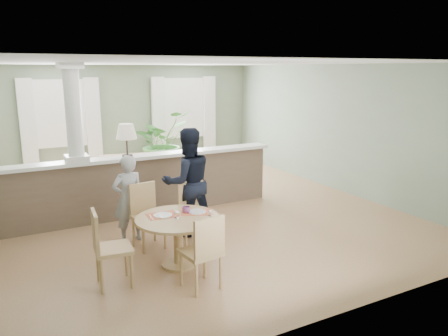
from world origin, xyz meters
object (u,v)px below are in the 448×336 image
chair_side (107,245)px  man_person (188,182)px  dining_table (178,227)px  child_person (128,199)px  chair_far_man (193,208)px  chair_near (204,249)px  sofa (152,174)px  houseplant (162,142)px  chair_far_boy (146,212)px

chair_side → man_person: man_person is taller
dining_table → child_person: bearing=106.6°
chair_far_man → chair_near: size_ratio=0.97×
sofa → houseplant: size_ratio=1.73×
chair_far_boy → chair_far_man: 0.71m
chair_far_man → man_person: 0.45m
chair_side → child_person: child_person is taller
child_person → houseplant: bearing=-122.1°
houseplant → child_person: (-2.05, -4.09, -0.12)m
chair_far_boy → child_person: child_person is taller
dining_table → man_person: man_person is taller
dining_table → chair_far_boy: bearing=100.9°
dining_table → chair_side: (-0.98, -0.13, -0.01)m
chair_far_man → chair_far_boy: bearing=-177.6°
sofa → chair_far_man: chair_far_man is taller
man_person → chair_far_man: bearing=83.8°
houseplant → dining_table: 5.52m
chair_far_man → chair_side: chair_side is taller
chair_far_man → child_person: (-0.89, 0.41, 0.17)m
chair_far_man → chair_side: bearing=-139.6°
sofa → child_person: 2.75m
dining_table → chair_side: bearing=-172.4°
chair_far_boy → chair_near: chair_far_boy is taller
chair_side → man_person: size_ratio=0.56×
dining_table → chair_far_boy: 0.86m
chair_far_boy → man_person: (0.75, 0.17, 0.33)m
houseplant → chair_far_man: houseplant is taller
chair_far_man → man_person: size_ratio=0.53×
chair_near → child_person: bearing=-87.3°
sofa → dining_table: sofa is taller
houseplant → child_person: bearing=-116.6°
chair_far_man → child_person: bearing=165.8°
dining_table → chair_near: chair_near is taller
chair_far_man → dining_table: bearing=-115.6°
sofa → chair_side: 4.18m
chair_near → chair_far_boy: bearing=-91.5°
houseplant → dining_table: houseplant is taller
chair_far_boy → child_person: size_ratio=0.70×
child_person → man_person: 0.96m
dining_table → man_person: bearing=60.1°
houseplant → child_person: 4.58m
chair_near → chair_side: chair_side is taller
sofa → child_person: (-1.21, -2.46, 0.28)m
sofa → houseplant: bearing=72.0°
houseplant → chair_near: 6.27m
sofa → chair_far_boy: chair_far_boy is taller
dining_table → chair_side: chair_side is taller
dining_table → man_person: size_ratio=0.66×
dining_table → man_person: 1.22m
houseplant → chair_far_man: 4.66m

